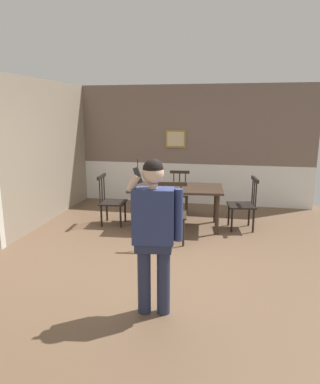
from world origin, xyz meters
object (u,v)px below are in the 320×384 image
(chair_by_doorway, at_px, (111,201))
(chair_at_table_head, at_px, (244,204))
(dining_table, at_px, (176,192))
(chair_near_window, at_px, (172,214))
(chair_opposite_corner, at_px, (179,193))
(person_figure, at_px, (154,227))

(chair_by_doorway, xyz_separation_m, chair_at_table_head, (2.47, 0.20, 0.01))
(chair_at_table_head, bearing_deg, dining_table, 85.92)
(chair_by_doorway, bearing_deg, chair_at_table_head, 91.04)
(chair_by_doorway, bearing_deg, chair_near_window, 56.67)
(chair_at_table_head, xyz_separation_m, chair_opposite_corner, (-1.30, 0.74, -0.02))
(chair_at_table_head, bearing_deg, chair_near_window, 120.25)
(chair_at_table_head, xyz_separation_m, person_figure, (-1.01, -3.02, 0.49))
(chair_near_window, height_order, person_figure, person_figure)
(chair_by_doorway, bearing_deg, person_figure, 23.70)
(chair_at_table_head, distance_m, person_figure, 3.22)
(chair_at_table_head, height_order, chair_opposite_corner, chair_at_table_head)
(chair_opposite_corner, distance_m, person_figure, 3.80)
(chair_by_doorway, height_order, chair_opposite_corner, chair_by_doorway)
(dining_table, bearing_deg, chair_by_doorway, -175.47)
(chair_near_window, distance_m, chair_at_table_head, 1.50)
(chair_near_window, relative_size, chair_by_doorway, 1.11)
(dining_table, distance_m, chair_at_table_head, 1.25)
(chair_near_window, xyz_separation_m, chair_at_table_head, (1.16, 0.94, -0.03))
(chair_opposite_corner, bearing_deg, chair_near_window, 91.00)
(chair_by_doorway, relative_size, chair_at_table_head, 0.99)
(dining_table, height_order, person_figure, person_figure)
(chair_near_window, xyz_separation_m, chair_by_doorway, (-1.30, 0.74, -0.04))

